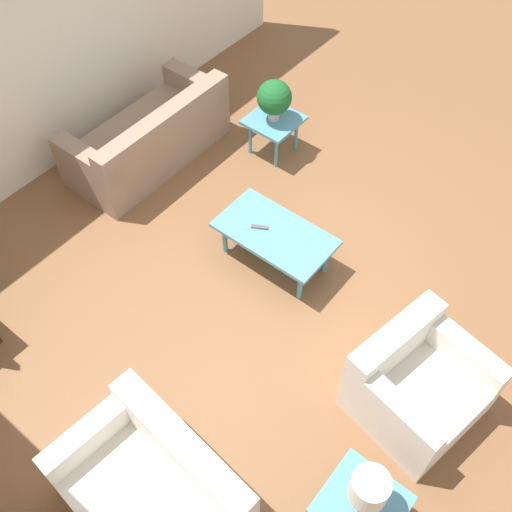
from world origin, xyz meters
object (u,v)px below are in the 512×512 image
Objects in this scene: sofa at (150,139)px; armchair at (415,385)px; loveseat at (156,493)px; potted_plant at (274,98)px; side_table_plant at (274,123)px; side_table_lamp at (361,506)px; table_lamp at (369,490)px; coffee_table at (275,235)px.

armchair is (-3.80, 0.81, 0.01)m from sofa.
armchair is at bearing 77.72° from sofa.
armchair is at bearing 67.13° from loveseat.
potted_plant is (1.78, -3.68, 0.44)m from loveseat.
armchair reaches higher than side_table_plant.
potted_plant is at bearing 134.34° from sofa.
side_table_lamp is at bearing 39.62° from loveseat.
loveseat is (1.03, 1.90, -0.01)m from armchair.
table_lamp is at bearing -45.00° from side_table_lamp.
side_table_plant is (1.01, -1.28, 0.02)m from coffee_table.
side_table_lamp is 0.36m from table_lamp.
coffee_table is at bearing -38.88° from side_table_lamp.
potted_plant reaches higher than coffee_table.
sofa is 3.91× the size of potted_plant.
armchair is at bearing -81.30° from table_lamp.
coffee_table is at bearing 85.46° from armchair.
loveseat is 4.09m from side_table_plant.
side_table_plant is 1.24× the size of table_lamp.
potted_plant is at bearing -43.97° from side_table_lamp.
sofa is at bearing 44.56° from potted_plant.
coffee_table is 1.67m from potted_plant.
loveseat is at bearing 115.84° from side_table_plant.
side_table_lamp is 1.24× the size of table_lamp.
coffee_table is (-1.99, 0.31, 0.08)m from sofa.
potted_plant is (2.98, -2.87, 0.34)m from side_table_lamp.
loveseat is 1.24× the size of coffee_table.
side_table_plant is 4.14m from side_table_lamp.
armchair is at bearing 147.60° from potted_plant.
coffee_table is at bearing -38.88° from table_lamp.
side_table_plant is 1.00× the size of side_table_lamp.
loveseat is at bearing 33.99° from table_lamp.
sofa is at bearing -25.61° from side_table_lamp.
coffee_table is (1.80, -0.50, 0.06)m from armchair.
side_table_lamp is 1.15× the size of potted_plant.
coffee_table is 2.53× the size of table_lamp.
sofa is 1.39m from side_table_plant.
potted_plant is (1.01, -1.28, 0.36)m from coffee_table.
sofa reaches higher than coffee_table.
sofa is at bearing 141.28° from loveseat.
table_lamp is (-3.97, 1.90, 0.46)m from sofa.
armchair is 2.45× the size of table_lamp.
armchair is 3.33m from side_table_plant.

